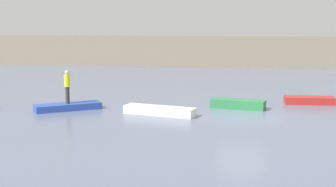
{
  "coord_description": "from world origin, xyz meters",
  "views": [
    {
      "loc": [
        -0.19,
        -24.88,
        4.88
      ],
      "look_at": [
        -4.0,
        1.16,
        0.95
      ],
      "focal_mm": 51.9,
      "sensor_mm": 36.0,
      "label": 1
    }
  ],
  "objects_px": {
    "rowboat_blue": "(68,107)",
    "rowboat_red": "(309,100)",
    "rowboat_white": "(160,111)",
    "rowboat_green": "(238,104)",
    "person_hiviz_shirt": "(67,85)"
  },
  "relations": [
    {
      "from": "rowboat_blue",
      "to": "rowboat_red",
      "type": "distance_m",
      "value": 14.13
    },
    {
      "from": "rowboat_white",
      "to": "rowboat_red",
      "type": "xyz_separation_m",
      "value": [
        8.27,
        4.68,
        -0.0
      ]
    },
    {
      "from": "rowboat_green",
      "to": "person_hiviz_shirt",
      "type": "xyz_separation_m",
      "value": [
        -9.34,
        -1.85,
        1.15
      ]
    },
    {
      "from": "rowboat_red",
      "to": "person_hiviz_shirt",
      "type": "distance_m",
      "value": 14.18
    },
    {
      "from": "rowboat_white",
      "to": "person_hiviz_shirt",
      "type": "distance_m",
      "value": 5.43
    },
    {
      "from": "rowboat_green",
      "to": "rowboat_red",
      "type": "distance_m",
      "value": 4.73
    },
    {
      "from": "rowboat_blue",
      "to": "rowboat_white",
      "type": "height_order",
      "value": "rowboat_white"
    },
    {
      "from": "rowboat_white",
      "to": "person_hiviz_shirt",
      "type": "height_order",
      "value": "person_hiviz_shirt"
    },
    {
      "from": "rowboat_white",
      "to": "rowboat_green",
      "type": "relative_size",
      "value": 1.29
    },
    {
      "from": "rowboat_white",
      "to": "rowboat_red",
      "type": "distance_m",
      "value": 9.51
    },
    {
      "from": "rowboat_green",
      "to": "rowboat_red",
      "type": "height_order",
      "value": "rowboat_green"
    },
    {
      "from": "rowboat_white",
      "to": "person_hiviz_shirt",
      "type": "bearing_deg",
      "value": -171.49
    },
    {
      "from": "rowboat_blue",
      "to": "person_hiviz_shirt",
      "type": "relative_size",
      "value": 1.96
    },
    {
      "from": "rowboat_green",
      "to": "rowboat_red",
      "type": "relative_size",
      "value": 1.04
    },
    {
      "from": "rowboat_green",
      "to": "rowboat_white",
      "type": "bearing_deg",
      "value": -135.35
    }
  ]
}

